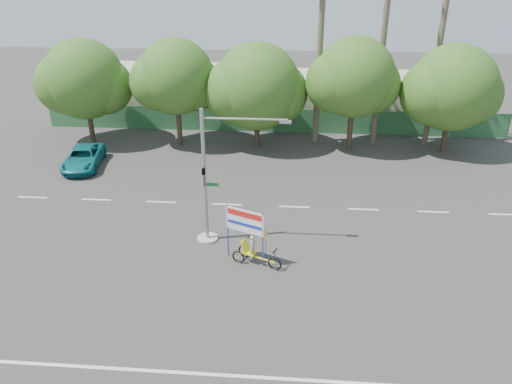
{
  "coord_description": "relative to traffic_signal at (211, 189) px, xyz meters",
  "views": [
    {
      "loc": [
        1.8,
        -18.15,
        13.49
      ],
      "look_at": [
        0.15,
        2.58,
        3.5
      ],
      "focal_mm": 35.0,
      "sensor_mm": 36.0,
      "label": 1
    }
  ],
  "objects": [
    {
      "name": "ground",
      "position": [
        2.2,
        -3.98,
        -2.92
      ],
      "size": [
        120.0,
        120.0,
        0.0
      ],
      "primitive_type": "plane",
      "color": "#33302D",
      "rests_on": "ground"
    },
    {
      "name": "fence",
      "position": [
        2.2,
        17.52,
        -1.92
      ],
      "size": [
        38.0,
        0.08,
        2.0
      ],
      "primitive_type": "cube",
      "color": "#336B3D",
      "rests_on": "ground"
    },
    {
      "name": "building_left",
      "position": [
        -7.8,
        22.02,
        -0.92
      ],
      "size": [
        12.0,
        8.0,
        4.0
      ],
      "primitive_type": "cube",
      "color": "beige",
      "rests_on": "ground"
    },
    {
      "name": "building_right",
      "position": [
        10.2,
        22.02,
        -1.12
      ],
      "size": [
        14.0,
        8.0,
        3.6
      ],
      "primitive_type": "cube",
      "color": "beige",
      "rests_on": "ground"
    },
    {
      "name": "tree_far_left",
      "position": [
        -11.85,
        14.02,
        1.84
      ],
      "size": [
        7.14,
        6.0,
        7.96
      ],
      "color": "#473828",
      "rests_on": "ground"
    },
    {
      "name": "tree_left",
      "position": [
        -4.85,
        14.02,
        2.14
      ],
      "size": [
        6.66,
        5.6,
        8.07
      ],
      "color": "#473828",
      "rests_on": "ground"
    },
    {
      "name": "tree_center",
      "position": [
        1.14,
        14.02,
        1.55
      ],
      "size": [
        7.62,
        6.4,
        7.85
      ],
      "color": "#473828",
      "rests_on": "ground"
    },
    {
      "name": "tree_right",
      "position": [
        8.15,
        14.02,
        2.32
      ],
      "size": [
        6.9,
        5.8,
        8.36
      ],
      "color": "#473828",
      "rests_on": "ground"
    },
    {
      "name": "tree_far_right",
      "position": [
        15.15,
        14.02,
        1.73
      ],
      "size": [
        7.38,
        6.2,
        7.94
      ],
      "color": "#473828",
      "rests_on": "ground"
    },
    {
      "name": "palm_tall",
      "position": [
        10.2,
        15.52,
        7.55
      ],
      "size": [
        3.73,
        3.79,
        17.45
      ],
      "color": "#70604C",
      "rests_on": "ground"
    },
    {
      "name": "palm_mid",
      "position": [
        14.2,
        15.52,
        6.48
      ],
      "size": [
        3.73,
        3.79,
        15.45
      ],
      "color": "#70604C",
      "rests_on": "ground"
    },
    {
      "name": "palm_short",
      "position": [
        5.7,
        15.52,
        5.94
      ],
      "size": [
        3.73,
        3.79,
        14.45
      ],
      "color": "#70604C",
      "rests_on": "ground"
    },
    {
      "name": "traffic_signal",
      "position": [
        0.0,
        0.0,
        0.0
      ],
      "size": [
        4.72,
        1.1,
        7.0
      ],
      "color": "gray",
      "rests_on": "ground"
    },
    {
      "name": "trike_billboard",
      "position": [
        2.12,
        -1.96,
        -1.75
      ],
      "size": [
        2.73,
        1.39,
        2.9
      ],
      "rotation": [
        0.0,
        0.0,
        -0.41
      ],
      "color": "black",
      "rests_on": "ground"
    },
    {
      "name": "pickup_truck",
      "position": [
        -10.49,
        8.96,
        -2.24
      ],
      "size": [
        2.93,
        5.15,
        1.35
      ],
      "primitive_type": "imported",
      "rotation": [
        0.0,
        0.0,
        0.14
      ],
      "color": "#107175",
      "rests_on": "ground"
    }
  ]
}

